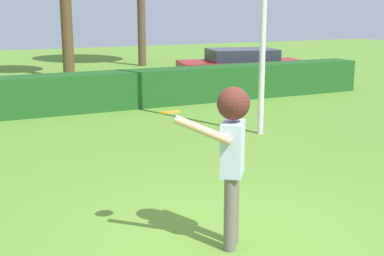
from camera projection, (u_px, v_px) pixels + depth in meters
The scene contains 5 objects.
ground_plane at pixel (221, 240), 6.06m from camera, with size 60.00×60.00×0.00m, color olive.
person at pixel (232, 146), 5.65m from camera, with size 0.84×0.47×1.80m.
frisbee at pixel (169, 112), 5.67m from camera, with size 0.23×0.24×0.06m.
hedge_row at pixel (61, 94), 13.30m from camera, with size 18.39×0.90×0.96m, color #1F541F.
parked_car_red at pixel (242, 66), 17.84m from camera, with size 4.47×2.59×1.25m.
Camera 1 is at (-2.74, -4.92, 2.60)m, focal length 49.50 mm.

